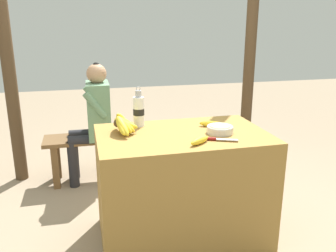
{
  "coord_description": "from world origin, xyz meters",
  "views": [
    {
      "loc": [
        -0.61,
        -2.12,
        1.46
      ],
      "look_at": [
        -0.08,
        0.05,
        0.81
      ],
      "focal_mm": 38.0,
      "sensor_mm": 36.0,
      "label": 1
    }
  ],
  "objects_px": {
    "seated_vendor": "(94,115)",
    "support_post_far": "(252,29)",
    "support_post_near": "(4,30)",
    "serving_bowl": "(220,129)",
    "loose_banana_front": "(200,140)",
    "loose_banana_side": "(211,124)",
    "banana_bunch_ripe": "(123,123)",
    "banana_bunch_green": "(196,123)",
    "knife": "(218,139)",
    "water_bottle": "(139,111)",
    "wooden_bench": "(143,139)"
  },
  "relations": [
    {
      "from": "seated_vendor",
      "to": "support_post_far",
      "type": "distance_m",
      "value": 1.8
    },
    {
      "from": "support_post_near",
      "to": "serving_bowl",
      "type": "bearing_deg",
      "value": -42.48
    },
    {
      "from": "loose_banana_front",
      "to": "loose_banana_side",
      "type": "xyz_separation_m",
      "value": [
        0.19,
        0.32,
        0.0
      ]
    },
    {
      "from": "loose_banana_side",
      "to": "seated_vendor",
      "type": "height_order",
      "value": "seated_vendor"
    },
    {
      "from": "loose_banana_side",
      "to": "support_post_far",
      "type": "distance_m",
      "value": 1.6
    },
    {
      "from": "banana_bunch_ripe",
      "to": "banana_bunch_green",
      "type": "xyz_separation_m",
      "value": [
        0.84,
        1.04,
        -0.34
      ]
    },
    {
      "from": "loose_banana_front",
      "to": "knife",
      "type": "relative_size",
      "value": 0.86
    },
    {
      "from": "water_bottle",
      "to": "seated_vendor",
      "type": "relative_size",
      "value": 0.25
    },
    {
      "from": "serving_bowl",
      "to": "loose_banana_front",
      "type": "bearing_deg",
      "value": -138.81
    },
    {
      "from": "serving_bowl",
      "to": "loose_banana_side",
      "type": "xyz_separation_m",
      "value": [
        -0.0,
        0.15,
        -0.01
      ]
    },
    {
      "from": "banana_bunch_ripe",
      "to": "banana_bunch_green",
      "type": "relative_size",
      "value": 1.19
    },
    {
      "from": "wooden_bench",
      "to": "support_post_near",
      "type": "bearing_deg",
      "value": 171.18
    },
    {
      "from": "seated_vendor",
      "to": "loose_banana_front",
      "type": "bearing_deg",
      "value": 114.63
    },
    {
      "from": "seated_vendor",
      "to": "serving_bowl",
      "type": "bearing_deg",
      "value": 125.13
    },
    {
      "from": "support_post_far",
      "to": "water_bottle",
      "type": "bearing_deg",
      "value": -141.42
    },
    {
      "from": "banana_bunch_green",
      "to": "support_post_near",
      "type": "height_order",
      "value": "support_post_near"
    },
    {
      "from": "loose_banana_side",
      "to": "support_post_near",
      "type": "relative_size",
      "value": 0.06
    },
    {
      "from": "banana_bunch_ripe",
      "to": "water_bottle",
      "type": "height_order",
      "value": "water_bottle"
    },
    {
      "from": "water_bottle",
      "to": "banana_bunch_green",
      "type": "relative_size",
      "value": 1.16
    },
    {
      "from": "water_bottle",
      "to": "wooden_bench",
      "type": "height_order",
      "value": "water_bottle"
    },
    {
      "from": "banana_bunch_ripe",
      "to": "knife",
      "type": "height_order",
      "value": "banana_bunch_ripe"
    },
    {
      "from": "serving_bowl",
      "to": "knife",
      "type": "relative_size",
      "value": 0.95
    },
    {
      "from": "wooden_bench",
      "to": "knife",
      "type": "bearing_deg",
      "value": -79.66
    },
    {
      "from": "support_post_far",
      "to": "knife",
      "type": "bearing_deg",
      "value": -121.71
    },
    {
      "from": "wooden_bench",
      "to": "seated_vendor",
      "type": "relative_size",
      "value": 1.65
    },
    {
      "from": "serving_bowl",
      "to": "knife",
      "type": "bearing_deg",
      "value": -116.26
    },
    {
      "from": "knife",
      "to": "seated_vendor",
      "type": "bearing_deg",
      "value": 140.92
    },
    {
      "from": "banana_bunch_ripe",
      "to": "banana_bunch_green",
      "type": "height_order",
      "value": "banana_bunch_ripe"
    },
    {
      "from": "banana_bunch_ripe",
      "to": "seated_vendor",
      "type": "distance_m",
      "value": 1.03
    },
    {
      "from": "seated_vendor",
      "to": "support_post_near",
      "type": "distance_m",
      "value": 1.05
    },
    {
      "from": "knife",
      "to": "support_post_far",
      "type": "distance_m",
      "value": 1.87
    },
    {
      "from": "support_post_near",
      "to": "support_post_far",
      "type": "relative_size",
      "value": 1.0
    },
    {
      "from": "serving_bowl",
      "to": "support_post_near",
      "type": "height_order",
      "value": "support_post_near"
    },
    {
      "from": "support_post_near",
      "to": "support_post_far",
      "type": "bearing_deg",
      "value": 0.0
    },
    {
      "from": "loose_banana_side",
      "to": "knife",
      "type": "distance_m",
      "value": 0.3
    },
    {
      "from": "support_post_far",
      "to": "seated_vendor",
      "type": "bearing_deg",
      "value": -172.55
    },
    {
      "from": "loose_banana_side",
      "to": "support_post_near",
      "type": "height_order",
      "value": "support_post_near"
    },
    {
      "from": "loose_banana_side",
      "to": "banana_bunch_green",
      "type": "height_order",
      "value": "loose_banana_side"
    },
    {
      "from": "serving_bowl",
      "to": "knife",
      "type": "height_order",
      "value": "serving_bowl"
    },
    {
      "from": "knife",
      "to": "support_post_near",
      "type": "xyz_separation_m",
      "value": [
        -1.41,
        1.5,
        0.61
      ]
    },
    {
      "from": "water_bottle",
      "to": "support_post_near",
      "type": "relative_size",
      "value": 0.1
    },
    {
      "from": "loose_banana_front",
      "to": "loose_banana_side",
      "type": "distance_m",
      "value": 0.37
    },
    {
      "from": "banana_bunch_green",
      "to": "banana_bunch_ripe",
      "type": "bearing_deg",
      "value": -129.07
    },
    {
      "from": "wooden_bench",
      "to": "support_post_far",
      "type": "distance_m",
      "value": 1.56
    },
    {
      "from": "banana_bunch_ripe",
      "to": "water_bottle",
      "type": "distance_m",
      "value": 0.19
    },
    {
      "from": "banana_bunch_ripe",
      "to": "serving_bowl",
      "type": "xyz_separation_m",
      "value": [
        0.61,
        -0.14,
        -0.04
      ]
    },
    {
      "from": "banana_bunch_green",
      "to": "support_post_near",
      "type": "distance_m",
      "value": 1.94
    },
    {
      "from": "loose_banana_side",
      "to": "knife",
      "type": "bearing_deg",
      "value": -102.79
    },
    {
      "from": "water_bottle",
      "to": "support_post_near",
      "type": "height_order",
      "value": "support_post_near"
    },
    {
      "from": "banana_bunch_green",
      "to": "support_post_near",
      "type": "xyz_separation_m",
      "value": [
        -1.7,
        0.17,
        0.9
      ]
    }
  ]
}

